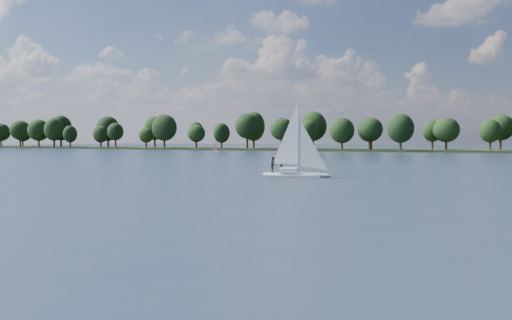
# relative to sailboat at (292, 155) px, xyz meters

# --- Properties ---
(ground) EXTENTS (700.00, 700.00, 0.00)m
(ground) POSITION_rel_sailboat_xyz_m (-1.54, 45.91, -2.71)
(ground) COLOR #233342
(ground) RESTS_ON ground
(far_shore) EXTENTS (660.00, 40.00, 1.50)m
(far_shore) POSITION_rel_sailboat_xyz_m (-1.54, 157.91, -2.71)
(far_shore) COLOR black
(far_shore) RESTS_ON ground
(sailboat) EXTENTS (7.65, 4.30, 9.70)m
(sailboat) POSITION_rel_sailboat_xyz_m (0.00, 0.00, 0.00)
(sailboat) COLOR silver
(sailboat) RESTS_ON ground
(dinghy_pink) EXTENTS (2.77, 1.65, 4.14)m
(dinghy_pink) POSITION_rel_sailboat_xyz_m (-78.49, 117.74, -1.73)
(dinghy_pink) COLOR white
(dinghy_pink) RESTS_ON ground
(pontoon) EXTENTS (4.18, 2.39, 0.50)m
(pontoon) POSITION_rel_sailboat_xyz_m (-183.80, 140.78, -2.71)
(pontoon) COLOR slate
(pontoon) RESTS_ON ground
(treeline) EXTENTS (562.45, 73.69, 17.49)m
(treeline) POSITION_rel_sailboat_xyz_m (-10.98, 153.66, 5.36)
(treeline) COLOR black
(treeline) RESTS_ON ground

